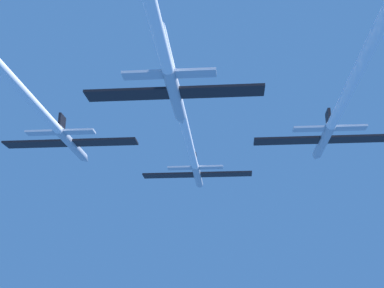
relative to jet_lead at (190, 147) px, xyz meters
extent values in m
cylinder|color=#B2BAC6|center=(0.00, 15.30, -0.03)|extent=(1.30, 11.79, 1.30)
cone|color=#B2BAC6|center=(0.00, 22.49, -0.03)|extent=(1.27, 2.59, 1.27)
ellipsoid|color=black|center=(0.00, 17.90, 0.52)|extent=(0.91, 2.36, 0.65)
cube|color=black|center=(-5.13, 14.72, -0.03)|extent=(8.96, 2.59, 0.28)
cube|color=black|center=(5.13, 14.72, -0.03)|extent=(8.96, 2.59, 0.28)
cube|color=black|center=(0.00, 10.59, 1.56)|extent=(0.34, 2.12, 1.89)
cube|color=#B2BAC6|center=(-2.66, 10.35, -0.03)|extent=(4.03, 1.56, 0.28)
cube|color=#B2BAC6|center=(2.66, 10.35, -0.03)|extent=(4.03, 1.56, 0.28)
cylinder|color=white|center=(0.00, -11.63, -0.03)|extent=(1.17, 42.09, 1.17)
cylinder|color=#B2BAC6|center=(-16.78, -4.00, -0.44)|extent=(1.30, 11.79, 1.30)
cone|color=#B2BAC6|center=(-16.78, 3.19, -0.44)|extent=(1.27, 2.59, 1.27)
ellipsoid|color=black|center=(-16.78, -1.41, 0.11)|extent=(0.91, 2.36, 0.65)
cube|color=black|center=(-21.90, -4.59, -0.44)|extent=(8.96, 2.59, 0.28)
cube|color=black|center=(-11.65, -4.59, -0.44)|extent=(8.96, 2.59, 0.28)
cube|color=black|center=(-16.78, -8.71, 1.15)|extent=(0.34, 2.12, 1.89)
cube|color=#B2BAC6|center=(-19.44, -8.95, -0.44)|extent=(4.03, 1.56, 0.28)
cube|color=#B2BAC6|center=(-14.11, -8.95, -0.44)|extent=(4.03, 1.56, 0.28)
cylinder|color=#B2BAC6|center=(18.86, -3.70, -0.88)|extent=(1.30, 11.79, 1.30)
cone|color=#B2BAC6|center=(18.86, 3.49, -0.88)|extent=(1.27, 2.59, 1.27)
ellipsoid|color=black|center=(18.86, -1.11, -0.33)|extent=(0.91, 2.36, 0.65)
cube|color=black|center=(13.73, -4.29, -0.88)|extent=(8.96, 2.59, 0.28)
cube|color=black|center=(23.98, -4.29, -0.88)|extent=(8.96, 2.59, 0.28)
cube|color=black|center=(18.86, -8.41, 0.71)|extent=(0.34, 2.12, 1.89)
cube|color=#B2BAC6|center=(16.19, -8.65, -0.88)|extent=(4.03, 1.56, 0.28)
cube|color=#B2BAC6|center=(21.52, -8.65, -0.88)|extent=(4.03, 1.56, 0.28)
cylinder|color=white|center=(18.86, -30.48, -0.88)|extent=(1.17, 41.77, 1.17)
cylinder|color=#B2BAC6|center=(0.13, -21.25, -1.35)|extent=(1.30, 11.79, 1.30)
cone|color=#B2BAC6|center=(0.13, -14.06, -1.35)|extent=(1.27, 2.59, 1.27)
ellipsoid|color=black|center=(0.13, -18.66, -0.80)|extent=(0.91, 2.36, 0.65)
cube|color=black|center=(-5.00, -21.84, -1.35)|extent=(8.96, 2.59, 0.28)
cube|color=black|center=(5.26, -21.84, -1.35)|extent=(8.96, 2.59, 0.28)
cube|color=black|center=(0.13, -25.97, 0.24)|extent=(0.34, 2.12, 1.89)
cube|color=#B2BAC6|center=(-2.53, -26.20, -1.35)|extent=(4.03, 1.56, 0.28)
cube|color=#B2BAC6|center=(2.79, -26.20, -1.35)|extent=(4.03, 1.56, 0.28)
camera|label=1|loc=(5.97, -70.12, -24.36)|focal=46.80mm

